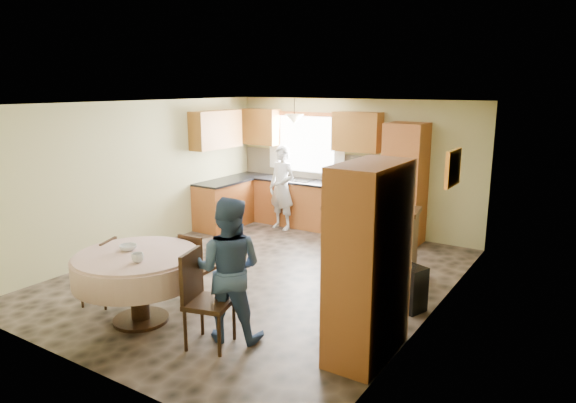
# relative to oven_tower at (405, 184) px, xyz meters

# --- Properties ---
(floor) EXTENTS (5.00, 6.00, 0.01)m
(floor) POSITION_rel_oven_tower_xyz_m (-1.15, -2.69, -1.06)
(floor) COLOR brown
(floor) RESTS_ON ground
(ceiling) EXTENTS (5.00, 6.00, 0.01)m
(ceiling) POSITION_rel_oven_tower_xyz_m (-1.15, -2.69, 1.44)
(ceiling) COLOR white
(ceiling) RESTS_ON wall_back
(wall_back) EXTENTS (5.00, 0.02, 2.50)m
(wall_back) POSITION_rel_oven_tower_xyz_m (-1.15, 0.31, 0.19)
(wall_back) COLOR tan
(wall_back) RESTS_ON floor
(wall_front) EXTENTS (5.00, 0.02, 2.50)m
(wall_front) POSITION_rel_oven_tower_xyz_m (-1.15, -5.69, 0.19)
(wall_front) COLOR tan
(wall_front) RESTS_ON floor
(wall_left) EXTENTS (0.02, 6.00, 2.50)m
(wall_left) POSITION_rel_oven_tower_xyz_m (-3.65, -2.69, 0.19)
(wall_left) COLOR tan
(wall_left) RESTS_ON floor
(wall_right) EXTENTS (0.02, 6.00, 2.50)m
(wall_right) POSITION_rel_oven_tower_xyz_m (1.35, -2.69, 0.19)
(wall_right) COLOR tan
(wall_right) RESTS_ON floor
(window) EXTENTS (1.40, 0.03, 1.10)m
(window) POSITION_rel_oven_tower_xyz_m (-2.15, 0.29, 0.54)
(window) COLOR white
(window) RESTS_ON wall_back
(curtain_left) EXTENTS (0.22, 0.02, 1.15)m
(curtain_left) POSITION_rel_oven_tower_xyz_m (-2.90, 0.24, 0.59)
(curtain_left) COLOR white
(curtain_left) RESTS_ON wall_back
(curtain_right) EXTENTS (0.22, 0.02, 1.15)m
(curtain_right) POSITION_rel_oven_tower_xyz_m (-1.40, 0.24, 0.59)
(curtain_right) COLOR white
(curtain_right) RESTS_ON wall_back
(base_cab_back) EXTENTS (3.30, 0.60, 0.88)m
(base_cab_back) POSITION_rel_oven_tower_xyz_m (-2.00, 0.01, -0.62)
(base_cab_back) COLOR #CE7137
(base_cab_back) RESTS_ON floor
(counter_back) EXTENTS (3.30, 0.64, 0.04)m
(counter_back) POSITION_rel_oven_tower_xyz_m (-2.00, 0.01, -0.16)
(counter_back) COLOR black
(counter_back) RESTS_ON base_cab_back
(base_cab_left) EXTENTS (0.60, 1.20, 0.88)m
(base_cab_left) POSITION_rel_oven_tower_xyz_m (-3.35, -0.89, -0.62)
(base_cab_left) COLOR #CE7137
(base_cab_left) RESTS_ON floor
(counter_left) EXTENTS (0.64, 1.20, 0.04)m
(counter_left) POSITION_rel_oven_tower_xyz_m (-3.35, -0.89, -0.16)
(counter_left) COLOR black
(counter_left) RESTS_ON base_cab_left
(backsplash) EXTENTS (3.30, 0.02, 0.55)m
(backsplash) POSITION_rel_oven_tower_xyz_m (-2.00, 0.30, 0.12)
(backsplash) COLOR tan
(backsplash) RESTS_ON wall_back
(wall_cab_left) EXTENTS (0.85, 0.33, 0.72)m
(wall_cab_left) POSITION_rel_oven_tower_xyz_m (-3.20, 0.15, 0.85)
(wall_cab_left) COLOR #A9672A
(wall_cab_left) RESTS_ON wall_back
(wall_cab_right) EXTENTS (0.90, 0.33, 0.72)m
(wall_cab_right) POSITION_rel_oven_tower_xyz_m (-1.00, 0.15, 0.85)
(wall_cab_right) COLOR #A9672A
(wall_cab_right) RESTS_ON wall_back
(wall_cab_side) EXTENTS (0.33, 1.20, 0.72)m
(wall_cab_side) POSITION_rel_oven_tower_xyz_m (-3.48, -0.89, 0.85)
(wall_cab_side) COLOR #A9672A
(wall_cab_side) RESTS_ON wall_left
(oven_tower) EXTENTS (0.66, 0.62, 2.12)m
(oven_tower) POSITION_rel_oven_tower_xyz_m (0.00, 0.00, 0.00)
(oven_tower) COLOR #CE7137
(oven_tower) RESTS_ON floor
(oven_upper) EXTENTS (0.56, 0.01, 0.45)m
(oven_upper) POSITION_rel_oven_tower_xyz_m (0.00, -0.31, 0.19)
(oven_upper) COLOR black
(oven_upper) RESTS_ON oven_tower
(oven_lower) EXTENTS (0.56, 0.01, 0.45)m
(oven_lower) POSITION_rel_oven_tower_xyz_m (0.00, -0.31, -0.31)
(oven_lower) COLOR black
(oven_lower) RESTS_ON oven_tower
(pendant) EXTENTS (0.36, 0.36, 0.18)m
(pendant) POSITION_rel_oven_tower_xyz_m (-2.15, -0.19, 1.06)
(pendant) COLOR beige
(pendant) RESTS_ON ceiling
(sideboard) EXTENTS (1.44, 0.79, 0.97)m
(sideboard) POSITION_rel_oven_tower_xyz_m (0.15, -1.76, -0.57)
(sideboard) COLOR #36200E
(sideboard) RESTS_ON floor
(space_heater) EXTENTS (0.49, 0.41, 0.57)m
(space_heater) POSITION_rel_oven_tower_xyz_m (1.05, -2.63, -0.78)
(space_heater) COLOR black
(space_heater) RESTS_ON floor
(cupboard) EXTENTS (0.53, 1.06, 2.02)m
(cupboard) POSITION_rel_oven_tower_xyz_m (1.07, -3.92, -0.05)
(cupboard) COLOR #CE7137
(cupboard) RESTS_ON floor
(dining_table) EXTENTS (1.47, 1.47, 0.84)m
(dining_table) POSITION_rel_oven_tower_xyz_m (-1.50, -4.67, -0.40)
(dining_table) COLOR #36200E
(dining_table) RESTS_ON floor
(chair_left) EXTENTS (0.48, 0.48, 0.86)m
(chair_left) POSITION_rel_oven_tower_xyz_m (-2.25, -4.58, -0.59)
(chair_left) COLOR #36200E
(chair_left) RESTS_ON floor
(chair_back) EXTENTS (0.41, 0.41, 0.89)m
(chair_back) POSITION_rel_oven_tower_xyz_m (-1.37, -3.83, -0.57)
(chair_back) COLOR #36200E
(chair_back) RESTS_ON floor
(chair_right) EXTENTS (0.56, 0.56, 1.04)m
(chair_right) POSITION_rel_oven_tower_xyz_m (-0.49, -4.69, -0.48)
(chair_right) COLOR #36200E
(chair_right) RESTS_ON floor
(framed_picture) EXTENTS (0.06, 0.57, 0.47)m
(framed_picture) POSITION_rel_oven_tower_xyz_m (1.32, -1.94, 0.66)
(framed_picture) COLOR gold
(framed_picture) RESTS_ON wall_right
(microwave) EXTENTS (0.57, 0.44, 0.29)m
(microwave) POSITION_rel_oven_tower_xyz_m (-0.75, -0.04, 0.00)
(microwave) COLOR silver
(microwave) RESTS_ON counter_back
(person_sink) EXTENTS (0.65, 0.48, 1.63)m
(person_sink) POSITION_rel_oven_tower_xyz_m (-2.30, -0.39, -0.25)
(person_sink) COLOR silver
(person_sink) RESTS_ON floor
(person_dining) EXTENTS (0.95, 0.85, 1.60)m
(person_dining) POSITION_rel_oven_tower_xyz_m (-0.35, -4.41, -0.26)
(person_dining) COLOR #38537C
(person_dining) RESTS_ON floor
(bowl_sideboard) EXTENTS (0.24, 0.24, 0.06)m
(bowl_sideboard) POSITION_rel_oven_tower_xyz_m (-0.26, -1.76, -0.06)
(bowl_sideboard) COLOR #B2B2B2
(bowl_sideboard) RESTS_ON sideboard
(bottle_sideboard) EXTENTS (0.13, 0.13, 0.31)m
(bottle_sideboard) POSITION_rel_oven_tower_xyz_m (0.63, -1.76, 0.06)
(bottle_sideboard) COLOR silver
(bottle_sideboard) RESTS_ON sideboard
(cup_table) EXTENTS (0.17, 0.17, 0.10)m
(cup_table) POSITION_rel_oven_tower_xyz_m (-1.25, -4.87, -0.17)
(cup_table) COLOR #B2B2B2
(cup_table) RESTS_ON dining_table
(bowl_table) EXTENTS (0.25, 0.25, 0.06)m
(bowl_table) POSITION_rel_oven_tower_xyz_m (-1.68, -4.64, -0.19)
(bowl_table) COLOR #B2B2B2
(bowl_table) RESTS_ON dining_table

